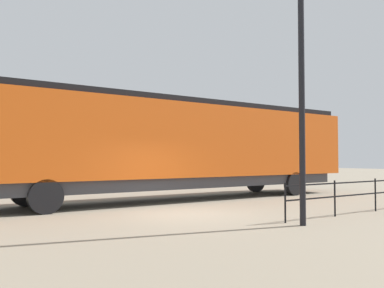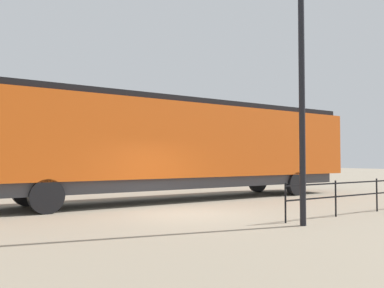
{
  "view_description": "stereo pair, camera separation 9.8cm",
  "coord_description": "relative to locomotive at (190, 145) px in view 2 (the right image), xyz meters",
  "views": [
    {
      "loc": [
        10.65,
        -7.2,
        1.74
      ],
      "look_at": [
        1.63,
        -0.91,
        2.13
      ],
      "focal_mm": 38.26,
      "sensor_mm": 36.0,
      "label": 1
    },
    {
      "loc": [
        10.71,
        -7.12,
        1.74
      ],
      "look_at": [
        1.63,
        -0.91,
        2.13
      ],
      "focal_mm": 38.26,
      "sensor_mm": 36.0,
      "label": 2
    }
  ],
  "objects": [
    {
      "name": "lamp_post",
      "position": [
        7.38,
        -1.45,
        2.57
      ],
      "size": [
        0.5,
        0.5,
        7.28
      ],
      "color": "black",
      "rests_on": "ground_plane"
    },
    {
      "name": "platform_fence",
      "position": [
        6.82,
        2.83,
        -1.64
      ],
      "size": [
        0.05,
        8.73,
        1.08
      ],
      "color": "black",
      "rests_on": "ground_plane"
    },
    {
      "name": "ground_plane",
      "position": [
        3.84,
        -2.74,
        -2.35
      ],
      "size": [
        120.0,
        120.0,
        0.0
      ],
      "primitive_type": "plane",
      "color": "gray"
    },
    {
      "name": "locomotive",
      "position": [
        0.0,
        0.0,
        0.0
      ],
      "size": [
        2.9,
        18.02,
        4.19
      ],
      "color": "#D15114",
      "rests_on": "ground_plane"
    }
  ]
}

